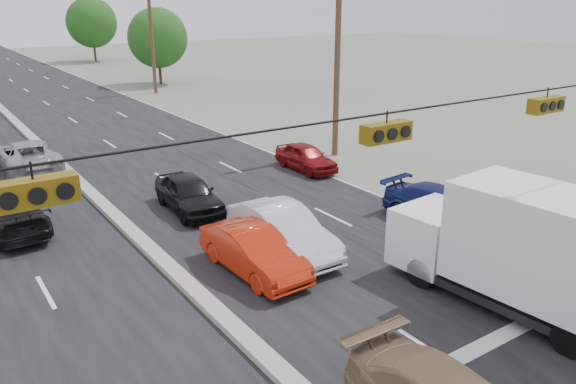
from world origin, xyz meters
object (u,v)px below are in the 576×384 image
Objects in this scene: box_truck at (522,249)px; oncoming_far at (27,156)px; queue_car_b at (283,231)px; black_suv at (567,271)px; oncoming_near at (9,213)px; tree_right_far at (92,23)px; utility_pole_right_c at (151,33)px; tree_right_mid at (158,38)px; queue_car_d at (442,207)px; queue_car_e at (306,157)px; red_sedan at (254,252)px; utility_pole_right_b at (337,56)px; queue_car_a at (189,194)px.

box_truck is 22.34m from oncoming_far.
box_truck reaches higher than queue_car_b.
oncoming_near is at bearing 139.09° from black_suv.
black_suv is 1.11× the size of queue_car_b.
box_truck is 1.31× the size of black_suv.
utility_pole_right_c is at bearing -96.65° from tree_right_far.
tree_right_mid reaches higher than queue_car_d.
queue_car_b is 1.26× the size of queue_car_e.
red_sedan is at bearing 144.77° from black_suv.
utility_pole_right_c is 30.20m from tree_right_far.
black_suv is 23.32m from oncoming_far.
black_suv is (-7.55, -70.16, -4.24)m from tree_right_far.
queue_car_b is at bearing 134.59° from black_suv.
oncoming_far is at bearing 156.74° from utility_pole_right_b.
black_suv reaches higher than oncoming_near.
red_sedan is at bearing -133.67° from queue_car_e.
black_suv is (6.40, -5.96, 0.03)m from red_sedan.
queue_car_d is at bearing -95.64° from tree_right_far.
queue_car_a is (0.60, 5.87, 0.02)m from red_sedan.
oncoming_far is (2.00, 7.69, 0.04)m from oncoming_near.
utility_pole_right_b reaches higher than oncoming_far.
tree_right_far is at bearing -109.54° from oncoming_far.
black_suv is 1.08× the size of oncoming_near.
queue_car_b reaches higher than black_suv.
tree_right_far is 65.85m from red_sedan.
black_suv is at bearing 127.53° from oncoming_near.
utility_pole_right_b is at bearing 67.01° from queue_car_d.
queue_car_d is at bearing -106.52° from utility_pole_right_b.
oncoming_near is at bearing 168.37° from queue_car_a.
queue_car_e is 13.25m from oncoming_far.
tree_right_far is 52.19m from oncoming_far.
utility_pole_right_b is 16.26m from box_truck.
oncoming_near is (-6.05, 1.63, -0.01)m from queue_car_a.
tree_right_far reaches higher than tree_right_mid.
utility_pole_right_c reaches higher than queue_car_e.
utility_pole_right_b is 55.11m from tree_right_far.
queue_car_e is at bearing 18.95° from queue_car_a.
queue_car_e is (0.00, 8.37, -0.04)m from queue_car_d.
oncoming_far is (-11.00, 15.76, 0.06)m from queue_car_d.
tree_right_mid is 1.54× the size of queue_car_b.
queue_car_e is 0.71× the size of oncoming_far.
black_suv is at bearing -108.52° from queue_car_d.
tree_right_far reaches higher than black_suv.
oncoming_far is at bearing -124.32° from tree_right_mid.
tree_right_mid reaches higher than queue_car_a.
tree_right_mid reaches higher than oncoming_far.
utility_pole_right_b is 25.00m from utility_pole_right_c.
oncoming_near is at bearing -120.12° from tree_right_mid.
tree_right_far reaches higher than queue_car_d.
oncoming_far is at bearing 109.12° from queue_car_b.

